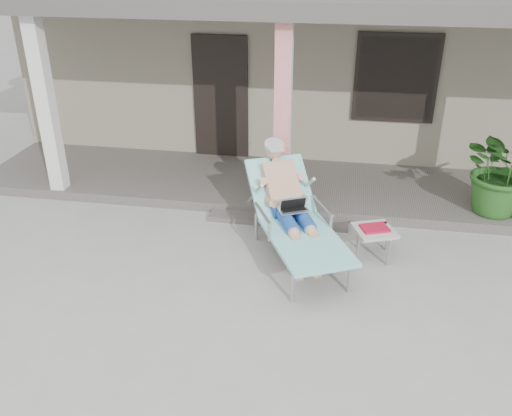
# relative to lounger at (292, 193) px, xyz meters

# --- Properties ---
(ground) EXTENTS (60.00, 60.00, 0.00)m
(ground) POSITION_rel_lounger_xyz_m (-0.27, -1.10, -0.85)
(ground) COLOR #9E9E99
(ground) RESTS_ON ground
(house) EXTENTS (10.40, 5.40, 3.30)m
(house) POSITION_rel_lounger_xyz_m (-0.26, 5.40, 0.82)
(house) COLOR gray
(house) RESTS_ON ground
(porch_deck) EXTENTS (10.00, 2.00, 0.15)m
(porch_deck) POSITION_rel_lounger_xyz_m (-0.27, 1.90, -0.77)
(porch_deck) COLOR #605B56
(porch_deck) RESTS_ON ground
(porch_overhang) EXTENTS (10.00, 2.30, 2.85)m
(porch_overhang) POSITION_rel_lounger_xyz_m (-0.27, 1.85, 1.94)
(porch_overhang) COLOR silver
(porch_overhang) RESTS_ON porch_deck
(porch_step) EXTENTS (2.00, 0.30, 0.07)m
(porch_step) POSITION_rel_lounger_xyz_m (-0.27, 0.75, -0.81)
(porch_step) COLOR #605B56
(porch_step) RESTS_ON ground
(lounger) EXTENTS (1.61, 2.18, 1.38)m
(lounger) POSITION_rel_lounger_xyz_m (0.00, 0.00, 0.00)
(lounger) COLOR #B7B7BC
(lounger) RESTS_ON ground
(side_table) EXTENTS (0.62, 0.62, 0.43)m
(side_table) POSITION_rel_lounger_xyz_m (1.05, 0.05, -0.49)
(side_table) COLOR #BABAB5
(side_table) RESTS_ON ground
(potted_palm) EXTENTS (1.46, 1.36, 1.32)m
(potted_palm) POSITION_rel_lounger_xyz_m (2.81, 1.36, -0.04)
(potted_palm) COLOR #26591E
(potted_palm) RESTS_ON porch_deck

